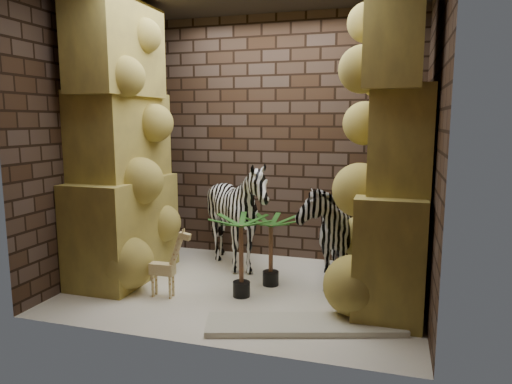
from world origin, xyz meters
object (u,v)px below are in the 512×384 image
(palm_front, at_px, (271,251))
(giraffe_toy, at_px, (162,261))
(zebra_right, at_px, (325,222))
(zebra_left, at_px, (237,221))
(surfboard, at_px, (305,324))
(palm_back, at_px, (241,256))

(palm_front, bearing_deg, giraffe_toy, -146.52)
(giraffe_toy, height_order, palm_front, palm_front)
(zebra_right, relative_size, zebra_left, 1.02)
(surfboard, bearing_deg, zebra_left, 112.12)
(zebra_left, height_order, palm_front, zebra_left)
(palm_back, bearing_deg, zebra_left, 111.62)
(zebra_left, distance_m, giraffe_toy, 1.11)
(zebra_left, xyz_separation_m, giraffe_toy, (-0.44, -1.00, -0.23))
(palm_front, bearing_deg, zebra_right, 26.39)
(zebra_right, xyz_separation_m, surfboard, (0.01, -1.16, -0.63))
(palm_back, xyz_separation_m, surfboard, (0.73, -0.51, -0.38))
(zebra_left, bearing_deg, surfboard, -51.39)
(palm_front, relative_size, surfboard, 0.45)
(giraffe_toy, bearing_deg, surfboard, -11.84)
(giraffe_toy, relative_size, palm_front, 0.97)
(palm_back, bearing_deg, surfboard, -34.66)
(surfboard, bearing_deg, palm_back, 128.37)
(zebra_right, relative_size, surfboard, 0.80)
(zebra_left, relative_size, palm_back, 1.58)
(giraffe_toy, relative_size, surfboard, 0.44)
(palm_front, distance_m, surfboard, 1.10)
(zebra_right, height_order, surfboard, zebra_right)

